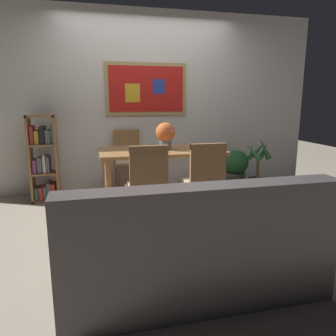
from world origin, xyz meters
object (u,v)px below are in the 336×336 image
(dining_table, at_px, (160,157))
(bookshelf, at_px, (44,160))
(flower_vase, at_px, (165,134))
(tv_remote, at_px, (193,149))
(dining_chair_near_left, at_px, (147,181))
(potted_ivy, at_px, (236,167))
(leather_couch, at_px, (191,249))
(potted_palm, at_px, (257,173))
(dining_chair_far_left, at_px, (128,156))
(dining_chair_near_right, at_px, (204,177))

(dining_table, relative_size, bookshelf, 1.30)
(dining_table, distance_m, flower_vase, 0.29)
(flower_vase, xyz_separation_m, tv_remote, (0.33, -0.08, -0.18))
(dining_chair_near_left, distance_m, potted_ivy, 2.13)
(dining_table, xyz_separation_m, leather_couch, (-0.19, -1.84, -0.33))
(dining_table, distance_m, bookshelf, 1.58)
(dining_chair_near_left, height_order, leather_couch, dining_chair_near_left)
(leather_couch, height_order, potted_palm, same)
(dining_chair_far_left, bearing_deg, potted_ivy, -4.41)
(bookshelf, height_order, flower_vase, bookshelf)
(dining_table, bearing_deg, bookshelf, 156.71)
(flower_vase, bearing_deg, bookshelf, 156.48)
(dining_chair_far_left, xyz_separation_m, tv_remote, (0.71, -0.86, 0.21))
(dining_chair_near_left, bearing_deg, potted_ivy, 39.77)
(tv_remote, bearing_deg, dining_table, 164.32)
(potted_palm, bearing_deg, potted_ivy, 110.94)
(leather_couch, distance_m, potted_palm, 2.66)
(dining_chair_far_left, distance_m, bookshelf, 1.13)
(dining_chair_far_left, distance_m, dining_chair_near_right, 1.61)
(dining_chair_far_left, bearing_deg, dining_table, -66.80)
(dining_chair_near_left, bearing_deg, dining_table, 67.79)
(dining_chair_near_right, distance_m, potted_ivy, 1.70)
(potted_palm, distance_m, tv_remote, 1.23)
(dining_table, xyz_separation_m, potted_ivy, (1.33, 0.62, -0.33))
(leather_couch, height_order, flower_vase, flower_vase)
(tv_remote, bearing_deg, potted_palm, 17.58)
(flower_vase, bearing_deg, potted_palm, 10.63)
(dining_table, distance_m, leather_couch, 1.88)
(dining_table, xyz_separation_m, dining_chair_far_left, (-0.32, 0.75, -0.10))
(dining_table, bearing_deg, dining_chair_near_left, -112.21)
(dining_chair_near_left, height_order, bookshelf, bookshelf)
(dining_chair_near_left, bearing_deg, bookshelf, 130.27)
(dining_chair_near_left, xyz_separation_m, leather_couch, (0.11, -1.11, -0.23))
(bookshelf, height_order, potted_palm, bookshelf)
(potted_ivy, bearing_deg, tv_remote, -142.00)
(potted_palm, bearing_deg, tv_remote, -162.42)
(potted_ivy, distance_m, flower_vase, 1.56)
(dining_chair_far_left, bearing_deg, tv_remote, -50.37)
(dining_chair_far_left, bearing_deg, flower_vase, -64.14)
(dining_chair_near_left, relative_size, potted_ivy, 1.48)
(dining_chair_near_right, distance_m, bookshelf, 2.22)
(bookshelf, bearing_deg, potted_palm, -7.55)
(dining_chair_far_left, bearing_deg, bookshelf, -173.48)
(potted_ivy, relative_size, potted_palm, 0.73)
(dining_chair_near_right, xyz_separation_m, potted_ivy, (1.01, 1.35, -0.22))
(dining_chair_far_left, height_order, bookshelf, bookshelf)
(dining_chair_near_right, xyz_separation_m, leather_couch, (-0.50, -1.12, -0.23))
(dining_chair_near_right, relative_size, leather_couch, 0.51)
(dining_chair_far_left, height_order, leather_couch, dining_chair_far_left)
(potted_ivy, bearing_deg, dining_chair_near_right, -126.97)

